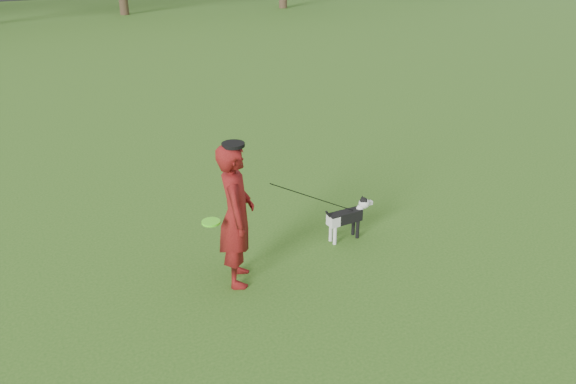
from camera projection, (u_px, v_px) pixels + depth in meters
ground at (287, 262)px, 7.83m from camera, size 120.00×120.00×0.00m
man at (236, 215)px, 7.04m from camera, size 0.69×0.82×1.92m
dog at (349, 215)px, 8.28m from camera, size 0.84×0.17×0.64m
man_held_items at (316, 198)px, 7.66m from camera, size 2.48×0.43×1.50m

